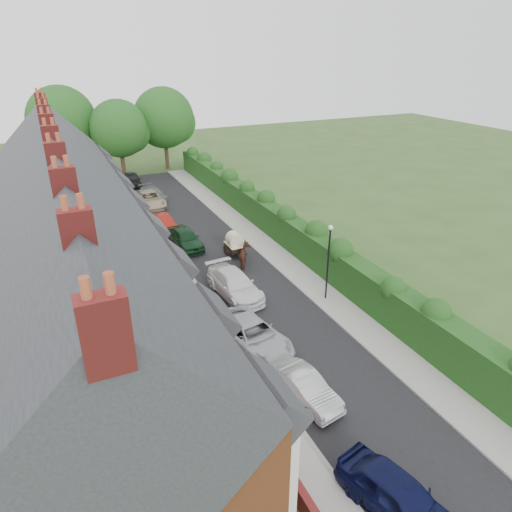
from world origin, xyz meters
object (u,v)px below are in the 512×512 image
(car_green, at_px, (185,238))
(car_silver_b, at_px, (252,335))
(car_navy, at_px, (399,498))
(horse, at_px, (245,256))
(car_silver_a, at_px, (304,387))
(car_beige, at_px, (149,199))
(car_black, at_px, (132,180))
(car_grey, at_px, (153,194))
(car_red, at_px, (163,222))
(car_white, at_px, (235,284))
(horse_cart, at_px, (235,243))
(lamppost, at_px, (329,253))

(car_green, bearing_deg, car_silver_b, -96.11)
(car_navy, height_order, horse, horse)
(car_silver_a, height_order, car_beige, car_beige)
(car_navy, distance_m, horse, 20.53)
(car_silver_a, distance_m, car_black, 38.80)
(car_black, bearing_deg, car_beige, -84.67)
(car_green, height_order, horse, horse)
(car_silver_b, relative_size, car_beige, 1.00)
(car_grey, height_order, horse, horse)
(car_silver_a, height_order, car_red, car_silver_a)
(car_navy, bearing_deg, car_black, 75.91)
(car_white, bearing_deg, car_green, 89.77)
(car_grey, relative_size, horse_cart, 1.67)
(car_silver_a, bearing_deg, horse_cart, 67.97)
(car_black, distance_m, horse, 25.13)
(car_green, relative_size, car_grey, 1.04)
(car_beige, bearing_deg, car_green, -90.10)
(car_grey, bearing_deg, horse, -90.85)
(horse, bearing_deg, car_red, -48.06)
(car_navy, relative_size, car_white, 0.87)
(horse, bearing_deg, car_black, -59.97)
(lamppost, relative_size, car_white, 0.95)
(car_navy, height_order, car_white, car_navy)
(car_navy, bearing_deg, car_red, 76.50)
(lamppost, bearing_deg, horse_cart, 107.72)
(car_grey, xyz_separation_m, car_black, (-0.97, 6.11, 0.12))
(horse_cart, bearing_deg, car_beige, 102.83)
(car_navy, relative_size, car_grey, 1.05)
(car_red, height_order, car_beige, car_beige)
(lamppost, distance_m, car_beige, 24.32)
(car_navy, xyz_separation_m, car_red, (-0.60, 30.36, -0.17))
(car_silver_b, bearing_deg, car_white, 66.66)
(car_white, bearing_deg, car_red, 90.88)
(car_silver_b, distance_m, car_beige, 26.00)
(car_silver_b, height_order, car_grey, car_silver_b)
(car_silver_b, relative_size, car_grey, 1.22)
(car_silver_a, bearing_deg, car_red, 80.19)
(car_red, xyz_separation_m, car_black, (0.17, 14.84, 0.14))
(car_beige, bearing_deg, car_red, -94.17)
(car_grey, bearing_deg, car_beige, -121.79)
(lamppost, height_order, horse_cart, lamppost)
(car_black, bearing_deg, horse, -77.52)
(car_beige, relative_size, car_grey, 1.23)
(horse, bearing_deg, car_beige, -56.59)
(car_navy, height_order, car_silver_a, car_navy)
(car_silver_b, xyz_separation_m, horse, (3.62, 9.22, 0.05))
(car_black, bearing_deg, horse_cart, -76.81)
(car_silver_b, distance_m, car_green, 14.49)
(car_white, relative_size, car_red, 1.40)
(car_silver_b, distance_m, car_black, 34.11)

